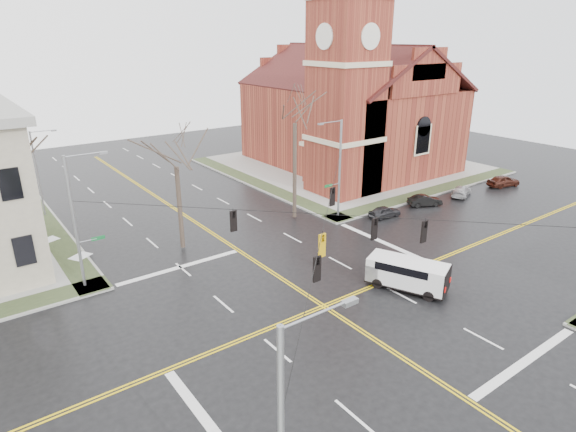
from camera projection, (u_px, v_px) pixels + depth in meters
ground at (324, 306)px, 30.41m from camera, size 120.00×120.00×0.00m
sidewalks at (324, 305)px, 30.39m from camera, size 80.00×80.00×0.17m
road_markings at (324, 306)px, 30.41m from camera, size 100.00×100.00×0.01m
church at (348, 101)px, 59.89m from camera, size 24.28×27.48×27.50m
signal_pole_ne at (338, 166)px, 43.63m from camera, size 2.75×0.22×9.00m
signal_pole_nw at (77, 219)px, 31.08m from camera, size 2.75×0.22×9.00m
span_wires at (326, 214)px, 28.24m from camera, size 23.02×23.02×0.03m
traffic_signals at (334, 230)px, 28.00m from camera, size 8.21×8.26×1.30m
streetlight_north_a at (39, 171)px, 44.07m from camera, size 2.30×0.20×8.00m
streetlight_north_b at (6, 136)px, 59.17m from camera, size 2.30×0.20×8.00m
cargo_van at (404, 272)px, 32.25m from camera, size 4.05×5.65×2.02m
parked_car_a at (385, 212)px, 45.17m from camera, size 3.36×1.65×1.10m
parked_car_b at (425, 201)px, 48.22m from camera, size 3.58×2.48×1.12m
parked_car_c at (461, 191)px, 51.24m from camera, size 4.05×2.83×1.09m
parked_car_d at (504, 181)px, 54.45m from camera, size 4.13×2.43×1.32m
tree_nw_far at (6, 169)px, 30.07m from camera, size 4.00×4.00×11.37m
tree_nw_near at (176, 161)px, 36.15m from camera, size 4.00×4.00×9.92m
tree_ne at (295, 117)px, 41.82m from camera, size 4.00×4.00×13.10m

